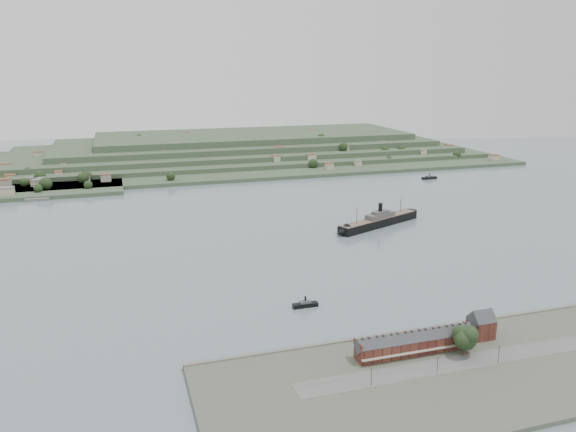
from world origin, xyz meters
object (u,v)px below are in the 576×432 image
object	(u,v)px
terrace_row	(414,343)
steamship	(377,222)
tugboat	(305,304)
fig_tree	(466,337)
gabled_building	(481,325)

from	to	relation	value
terrace_row	steamship	distance (m)	209.00
terrace_row	tugboat	world-z (taller)	terrace_row
steamship	tugboat	world-z (taller)	steamship
steamship	tugboat	size ratio (longest dim) A/B	6.39
tugboat	fig_tree	size ratio (longest dim) A/B	0.98
steamship	fig_tree	xyz separation A→B (m)	(-56.08, -203.40, 6.51)
steamship	terrace_row	bearing A→B (deg)	-111.46
steamship	fig_tree	world-z (taller)	steamship
fig_tree	tugboat	bearing A→B (deg)	123.78
terrace_row	tugboat	xyz separation A→B (m)	(-28.95, 64.83, -5.32)
steamship	fig_tree	distance (m)	211.09
gabled_building	terrace_row	bearing A→B (deg)	-173.88
gabled_building	steamship	distance (m)	194.45
terrace_row	steamship	size ratio (longest dim) A/B	0.63
fig_tree	steamship	bearing A→B (deg)	74.59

